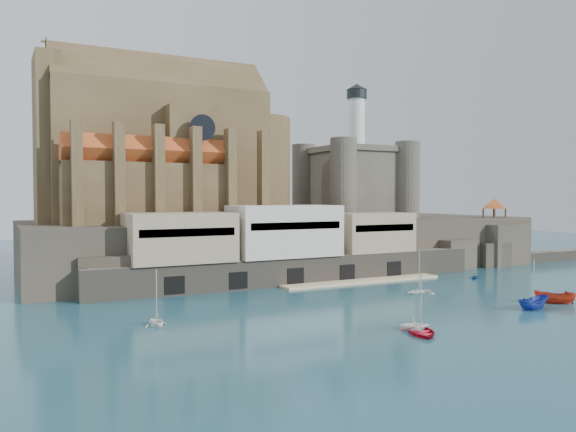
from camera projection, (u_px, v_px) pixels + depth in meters
The scene contains 15 objects.
ground at pixel (425, 300), 78.12m from camera, with size 300.00×300.00×0.00m, color #194655.
promontory at pixel (291, 244), 112.72m from camera, with size 100.00×36.00×10.00m.
quay at pixel (284, 247), 93.62m from camera, with size 70.00×12.00×13.05m.
church at pixel (171, 155), 103.22m from camera, with size 47.00×25.93×30.51m.
castle_keep at pixel (354, 179), 121.30m from camera, with size 21.20×21.20×29.30m.
rock_outcrop at pixel (494, 245), 120.33m from camera, with size 14.50×10.50×8.70m.
pavilion at pixel (494, 205), 120.17m from camera, with size 6.40×6.40×5.40m.
breakwater at pixel (574, 259), 129.97m from camera, with size 40.00×3.00×2.40m, color #645C50.
boat_0 at pixel (421, 334), 59.05m from camera, with size 3.95×1.15×5.54m, color red.
boat_1 at pixel (414, 330), 60.97m from camera, with size 2.98×1.82×3.45m, color white.
boat_2 at pixel (533, 309), 72.03m from camera, with size 2.00×2.05×5.31m, color navy.
boat_4 at pixel (157, 326), 62.74m from camera, with size 2.91×1.78×3.37m, color white.
boat_5 at pixel (555, 303), 75.95m from camera, with size 2.02×2.08×5.37m, color #B92F14.
boat_6 at pixel (419, 293), 83.72m from camera, with size 3.54×1.03×4.96m, color white.
boat_7 at pixel (474, 279), 98.79m from camera, with size 2.25×1.37×2.61m, color #23599F.
Camera 1 is at (-52.97, -59.93, 14.50)m, focal length 35.00 mm.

